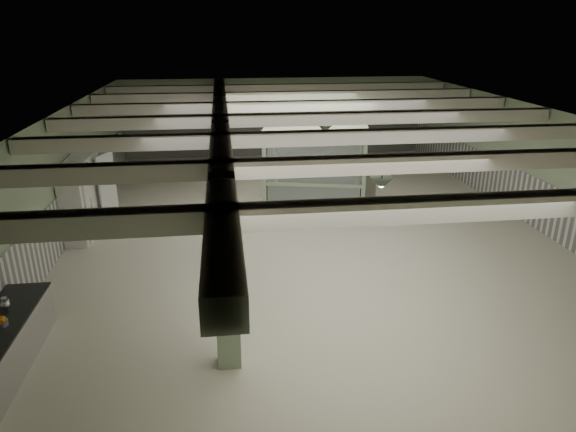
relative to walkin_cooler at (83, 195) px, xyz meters
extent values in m
plane|color=beige|center=(6.62, -1.00, -1.16)|extent=(20.00, 20.00, 0.00)
cube|color=white|center=(6.62, -1.00, 2.44)|extent=(14.00, 20.00, 0.02)
cube|color=#A5BE98|center=(6.62, 9.00, 0.64)|extent=(14.00, 0.02, 3.60)
cube|color=#A5BE98|center=(-0.38, -1.00, 0.64)|extent=(0.02, 20.00, 3.60)
cube|color=#A5BE98|center=(13.62, -1.00, 0.64)|extent=(0.02, 20.00, 3.60)
cube|color=silver|center=(-0.35, -1.00, -0.41)|extent=(0.05, 19.90, 1.50)
cube|color=silver|center=(13.60, -1.00, -0.41)|extent=(0.05, 19.90, 1.50)
cube|color=silver|center=(6.62, 8.97, -0.41)|extent=(13.90, 0.05, 1.50)
cube|color=beige|center=(4.12, -1.00, 2.22)|extent=(0.45, 19.90, 0.40)
cube|color=beige|center=(6.62, -8.50, 2.26)|extent=(13.90, 0.35, 0.32)
cube|color=beige|center=(6.62, -6.00, 2.26)|extent=(13.90, 0.35, 0.32)
cube|color=beige|center=(6.62, -3.50, 2.26)|extent=(13.90, 0.35, 0.32)
cube|color=beige|center=(6.62, -1.00, 2.26)|extent=(13.90, 0.35, 0.32)
cube|color=beige|center=(6.62, 1.50, 2.26)|extent=(13.90, 0.35, 0.32)
cube|color=beige|center=(6.62, 4.00, 2.26)|extent=(13.90, 0.35, 0.32)
cube|color=beige|center=(6.62, 6.50, 2.26)|extent=(13.90, 0.35, 0.32)
cube|color=#9BB290|center=(4.12, -7.00, 0.64)|extent=(0.42, 0.42, 3.60)
cube|color=#9BB290|center=(4.12, -2.00, 0.64)|extent=(0.42, 0.42, 3.60)
cube|color=#9BB290|center=(4.12, 3.00, 0.64)|extent=(0.42, 0.42, 3.60)
cube|color=#9BB290|center=(4.12, 7.00, 0.64)|extent=(0.42, 0.42, 3.60)
cone|color=#2C382A|center=(7.12, -6.00, 1.89)|extent=(0.44, 0.44, 0.22)
cone|color=#2C382A|center=(7.12, -0.50, 1.89)|extent=(0.44, 0.44, 0.22)
cone|color=#2C382A|center=(7.12, 4.50, 1.89)|extent=(0.44, 0.44, 0.22)
cylinder|color=#B2B2B7|center=(0.16, -6.68, -0.21)|extent=(0.29, 0.29, 0.09)
cube|color=silver|center=(-0.03, 0.00, 0.00)|extent=(0.63, 2.52, 2.31)
cube|color=silver|center=(0.32, -0.58, 0.00)|extent=(0.06, 0.95, 2.21)
cube|color=silver|center=(0.44, 0.68, 0.00)|extent=(0.34, 0.92, 2.21)
cube|color=silver|center=(0.36, -0.58, 0.00)|extent=(0.02, 0.05, 0.30)
cube|color=silver|center=(0.36, 0.57, 0.00)|extent=(0.02, 0.05, 0.30)
cube|color=#8CA181|center=(5.43, 0.67, 0.15)|extent=(0.14, 0.14, 2.61)
cube|color=#8CA181|center=(6.02, 3.22, 0.15)|extent=(0.14, 0.14, 2.61)
cube|color=#8CA181|center=(8.49, -0.03, 0.15)|extent=(0.14, 0.14, 2.61)
cube|color=#8CA181|center=(9.08, 2.51, 0.15)|extent=(0.14, 0.14, 2.61)
cube|color=#8CA181|center=(7.25, 1.59, 1.52)|extent=(3.94, 3.55, 0.12)
cube|color=silver|center=(6.96, 0.32, -0.61)|extent=(2.88, 0.72, 1.05)
cube|color=silver|center=(6.96, 0.32, 0.62)|extent=(2.88, 0.72, 1.22)
cube|color=silver|center=(7.55, 2.87, -0.61)|extent=(2.88, 0.72, 1.05)
cube|color=silver|center=(7.55, 2.87, 0.62)|extent=(2.88, 0.72, 1.22)
cube|color=silver|center=(5.73, 1.94, -0.61)|extent=(0.60, 2.37, 1.05)
cube|color=silver|center=(5.73, 1.94, 0.62)|extent=(0.60, 2.37, 1.22)
cube|color=silver|center=(8.78, 1.24, -0.61)|extent=(0.60, 2.37, 1.05)
cube|color=silver|center=(8.78, 1.24, 0.62)|extent=(0.60, 2.37, 1.22)
cube|color=#5F6151|center=(9.01, 1.56, -0.42)|extent=(0.59, 0.75, 1.48)
camera|label=1|loc=(4.18, -15.02, 4.70)|focal=32.00mm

